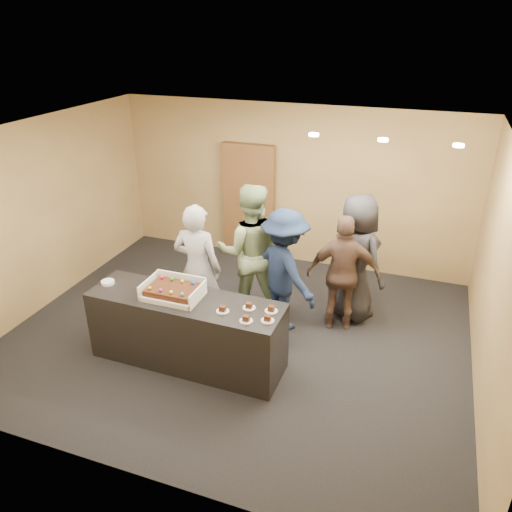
# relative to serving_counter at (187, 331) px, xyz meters

# --- Properties ---
(room) EXTENTS (6.04, 6.00, 2.70)m
(room) POSITION_rel_serving_counter_xyz_m (0.37, 0.76, 0.90)
(room) COLOR black
(room) RESTS_ON ground
(serving_counter) EXTENTS (2.41, 0.74, 0.90)m
(serving_counter) POSITION_rel_serving_counter_xyz_m (0.00, 0.00, 0.00)
(serving_counter) COLOR black
(serving_counter) RESTS_ON floor
(storage_cabinet) EXTENTS (0.92, 0.15, 2.02)m
(storage_cabinet) POSITION_rel_serving_counter_xyz_m (-0.37, 3.17, 0.56)
(storage_cabinet) COLOR brown
(storage_cabinet) RESTS_ON floor
(cake_box) EXTENTS (0.68, 0.47, 0.20)m
(cake_box) POSITION_rel_serving_counter_xyz_m (-0.15, 0.03, 0.50)
(cake_box) COLOR white
(cake_box) RESTS_ON serving_counter
(sheet_cake) EXTENTS (0.58, 0.40, 0.11)m
(sheet_cake) POSITION_rel_serving_counter_xyz_m (-0.15, 0.00, 0.55)
(sheet_cake) COLOR #371F0C
(sheet_cake) RESTS_ON cake_box
(plate_stack) EXTENTS (0.16, 0.16, 0.04)m
(plate_stack) POSITION_rel_serving_counter_xyz_m (-1.08, 0.01, 0.47)
(plate_stack) COLOR white
(plate_stack) RESTS_ON serving_counter
(slice_a) EXTENTS (0.15, 0.15, 0.07)m
(slice_a) POSITION_rel_serving_counter_xyz_m (0.53, -0.10, 0.47)
(slice_a) COLOR white
(slice_a) RESTS_ON serving_counter
(slice_b) EXTENTS (0.15, 0.15, 0.07)m
(slice_b) POSITION_rel_serving_counter_xyz_m (0.79, 0.07, 0.47)
(slice_b) COLOR white
(slice_b) RESTS_ON serving_counter
(slice_c) EXTENTS (0.15, 0.15, 0.07)m
(slice_c) POSITION_rel_serving_counter_xyz_m (0.86, -0.20, 0.47)
(slice_c) COLOR white
(slice_c) RESTS_ON serving_counter
(slice_d) EXTENTS (0.15, 0.15, 0.07)m
(slice_d) POSITION_rel_serving_counter_xyz_m (1.05, 0.09, 0.47)
(slice_d) COLOR white
(slice_d) RESTS_ON serving_counter
(slice_e) EXTENTS (0.15, 0.15, 0.07)m
(slice_e) POSITION_rel_serving_counter_xyz_m (1.08, -0.11, 0.47)
(slice_e) COLOR white
(slice_e) RESTS_ON serving_counter
(person_server_grey) EXTENTS (0.67, 0.45, 1.80)m
(person_server_grey) POSITION_rel_serving_counter_xyz_m (-0.20, 0.76, 0.45)
(person_server_grey) COLOR #ACACB2
(person_server_grey) RESTS_ON floor
(person_sage_man) EXTENTS (1.15, 1.03, 1.94)m
(person_sage_man) POSITION_rel_serving_counter_xyz_m (0.32, 1.37, 0.52)
(person_sage_man) COLOR #8CA373
(person_sage_man) RESTS_ON floor
(person_navy_man) EXTENTS (1.28, 1.16, 1.73)m
(person_navy_man) POSITION_rel_serving_counter_xyz_m (0.89, 1.16, 0.41)
(person_navy_man) COLOR #15213E
(person_navy_man) RESTS_ON floor
(person_brown_extra) EXTENTS (1.03, 0.60, 1.65)m
(person_brown_extra) POSITION_rel_serving_counter_xyz_m (1.63, 1.42, 0.37)
(person_brown_extra) COLOR brown
(person_brown_extra) RESTS_ON floor
(person_dark_suit) EXTENTS (1.07, 0.99, 1.83)m
(person_dark_suit) POSITION_rel_serving_counter_xyz_m (1.73, 1.78, 0.46)
(person_dark_suit) COLOR #26262B
(person_dark_suit) RESTS_ON floor
(ceiling_spotlights) EXTENTS (1.72, 0.12, 0.03)m
(ceiling_spotlights) POSITION_rel_serving_counter_xyz_m (1.97, 1.26, 2.22)
(ceiling_spotlights) COLOR #FFEAC6
(ceiling_spotlights) RESTS_ON ceiling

